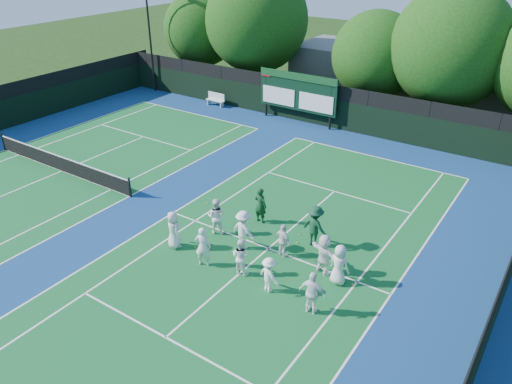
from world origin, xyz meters
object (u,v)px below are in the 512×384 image
Objects in this scene: coach_left at (261,205)px; bench at (216,99)px; tennis_net at (61,163)px; scoreboard at (297,92)px.

bench is at bearing -41.59° from coach_left.
tennis_net is 7.00× the size of bench.
scoreboard is 16.26m from tennis_net.
scoreboard reaches higher than tennis_net.
scoreboard is 7.31m from bench.
scoreboard is at bearing 1.71° from bench.
coach_left is at bearing -45.21° from bench.
tennis_net is (-6.99, -14.59, -1.70)m from scoreboard.
scoreboard is 3.72× the size of bench.
coach_left is at bearing 7.68° from tennis_net.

